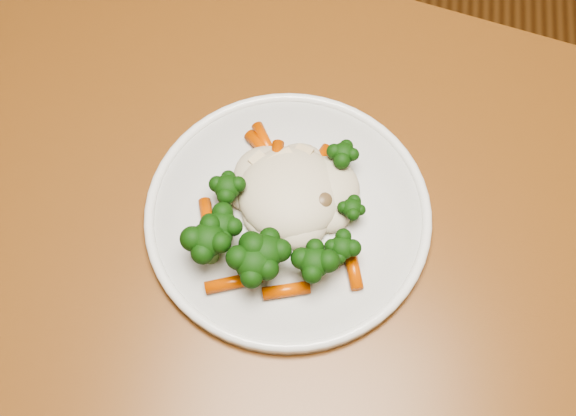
{
  "coord_description": "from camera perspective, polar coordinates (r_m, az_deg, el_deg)",
  "views": [
    {
      "loc": [
        0.44,
        -0.6,
        1.39
      ],
      "look_at": [
        0.4,
        -0.29,
        0.77
      ],
      "focal_mm": 45.0,
      "sensor_mm": 36.0,
      "label": 1
    }
  ],
  "objects": [
    {
      "name": "meal",
      "position": [
        0.67,
        -0.91,
        -0.67
      ],
      "size": [
        0.17,
        0.19,
        0.05
      ],
      "color": "beige",
      "rests_on": "plate"
    },
    {
      "name": "plate",
      "position": [
        0.7,
        0.0,
        -0.52
      ],
      "size": [
        0.28,
        0.28,
        0.01
      ],
      "primitive_type": "cylinder",
      "color": "white",
      "rests_on": "dining_table"
    },
    {
      "name": "dining_table",
      "position": [
        0.79,
        -6.0,
        -7.27
      ],
      "size": [
        1.31,
        1.02,
        0.75
      ],
      "rotation": [
        0.0,
        0.0,
        -0.22
      ],
      "color": "brown",
      "rests_on": "ground"
    }
  ]
}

